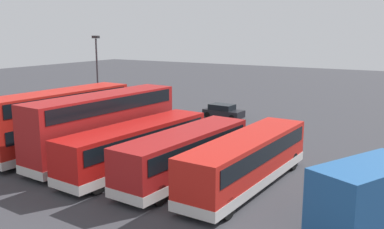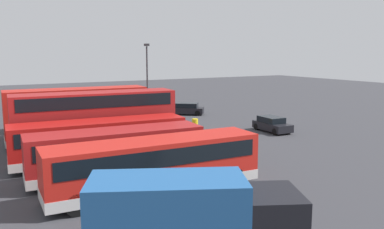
{
  "view_description": "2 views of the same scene",
  "coord_description": "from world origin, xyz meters",
  "px_view_note": "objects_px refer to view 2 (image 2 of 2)",
  "views": [
    {
      "loc": [
        -19.92,
        32.25,
        8.79
      ],
      "look_at": [
        -1.92,
        2.27,
        1.88
      ],
      "focal_mm": 39.81,
      "sensor_mm": 36.0,
      "label": 1
    },
    {
      "loc": [
        -29.65,
        19.32,
        7.55
      ],
      "look_at": [
        1.98,
        1.36,
        1.84
      ],
      "focal_mm": 37.52,
      "sensor_mm": 36.0,
      "label": 2
    }
  ],
  "objects_px": {
    "bus_single_deck_sixth": "(71,118)",
    "bus_single_deck_seventh": "(68,112)",
    "waste_bin_yellow": "(195,124)",
    "bus_single_deck_near_end": "(155,164)",
    "bus_double_decker_fourth": "(96,120)",
    "lamp_post_tall": "(147,79)",
    "bus_single_deck_second": "(117,152)",
    "car_hatchback_silver": "(272,124)",
    "box_truck_blue": "(191,218)",
    "car_small_green": "(185,109)",
    "bus_single_deck_third": "(100,140)",
    "bus_double_decker_fifth": "(78,114)"
  },
  "relations": [
    {
      "from": "bus_single_deck_sixth",
      "to": "bus_single_deck_seventh",
      "type": "height_order",
      "value": "same"
    },
    {
      "from": "waste_bin_yellow",
      "to": "bus_single_deck_near_end",
      "type": "bearing_deg",
      "value": 143.51
    },
    {
      "from": "bus_double_decker_fourth",
      "to": "waste_bin_yellow",
      "type": "height_order",
      "value": "bus_double_decker_fourth"
    },
    {
      "from": "bus_double_decker_fourth",
      "to": "lamp_post_tall",
      "type": "height_order",
      "value": "lamp_post_tall"
    },
    {
      "from": "bus_single_deck_second",
      "to": "car_hatchback_silver",
      "type": "relative_size",
      "value": 2.59
    },
    {
      "from": "box_truck_blue",
      "to": "car_small_green",
      "type": "height_order",
      "value": "box_truck_blue"
    },
    {
      "from": "bus_single_deck_near_end",
      "to": "lamp_post_tall",
      "type": "height_order",
      "value": "lamp_post_tall"
    },
    {
      "from": "bus_single_deck_third",
      "to": "bus_single_deck_sixth",
      "type": "height_order",
      "value": "same"
    },
    {
      "from": "bus_single_deck_near_end",
      "to": "bus_double_decker_fifth",
      "type": "xyz_separation_m",
      "value": [
        14.41,
        0.49,
        0.83
      ]
    },
    {
      "from": "bus_single_deck_second",
      "to": "lamp_post_tall",
      "type": "relative_size",
      "value": 1.27
    },
    {
      "from": "box_truck_blue",
      "to": "waste_bin_yellow",
      "type": "xyz_separation_m",
      "value": [
        22.25,
        -13.01,
        -1.23
      ]
    },
    {
      "from": "waste_bin_yellow",
      "to": "bus_double_decker_fifth",
      "type": "bearing_deg",
      "value": 93.18
    },
    {
      "from": "bus_single_deck_sixth",
      "to": "car_hatchback_silver",
      "type": "height_order",
      "value": "bus_single_deck_sixth"
    },
    {
      "from": "car_hatchback_silver",
      "to": "lamp_post_tall",
      "type": "height_order",
      "value": "lamp_post_tall"
    },
    {
      "from": "box_truck_blue",
      "to": "bus_single_deck_third",
      "type": "bearing_deg",
      "value": -4.3
    },
    {
      "from": "bus_single_deck_near_end",
      "to": "bus_single_deck_third",
      "type": "xyz_separation_m",
      "value": [
        7.3,
        0.78,
        0.0
      ]
    },
    {
      "from": "box_truck_blue",
      "to": "lamp_post_tall",
      "type": "xyz_separation_m",
      "value": [
        25.45,
        -9.32,
        3.15
      ]
    },
    {
      "from": "bus_single_deck_third",
      "to": "bus_single_deck_seventh",
      "type": "xyz_separation_m",
      "value": [
        13.98,
        -0.99,
        -0.0
      ]
    },
    {
      "from": "bus_single_deck_third",
      "to": "car_hatchback_silver",
      "type": "xyz_separation_m",
      "value": [
        2.67,
        -17.46,
        -0.92
      ]
    },
    {
      "from": "car_small_green",
      "to": "bus_double_decker_fifth",
      "type": "bearing_deg",
      "value": 120.57
    },
    {
      "from": "bus_single_deck_near_end",
      "to": "car_hatchback_silver",
      "type": "relative_size",
      "value": 2.86
    },
    {
      "from": "bus_single_deck_sixth",
      "to": "car_small_green",
      "type": "bearing_deg",
      "value": -69.68
    },
    {
      "from": "bus_single_deck_second",
      "to": "bus_single_deck_sixth",
      "type": "bearing_deg",
      "value": -2.06
    },
    {
      "from": "bus_single_deck_second",
      "to": "box_truck_blue",
      "type": "distance_m",
      "value": 10.87
    },
    {
      "from": "bus_single_deck_near_end",
      "to": "bus_double_decker_fifth",
      "type": "height_order",
      "value": "bus_double_decker_fifth"
    },
    {
      "from": "bus_single_deck_sixth",
      "to": "waste_bin_yellow",
      "type": "distance_m",
      "value": 11.87
    },
    {
      "from": "box_truck_blue",
      "to": "car_small_green",
      "type": "distance_m",
      "value": 34.63
    },
    {
      "from": "bus_single_deck_third",
      "to": "waste_bin_yellow",
      "type": "bearing_deg",
      "value": -56.95
    },
    {
      "from": "bus_double_decker_fourth",
      "to": "bus_single_deck_sixth",
      "type": "relative_size",
      "value": 1.12
    },
    {
      "from": "bus_single_deck_near_end",
      "to": "bus_single_deck_sixth",
      "type": "height_order",
      "value": "same"
    },
    {
      "from": "bus_single_deck_third",
      "to": "bus_single_deck_sixth",
      "type": "bearing_deg",
      "value": -2.26
    },
    {
      "from": "bus_single_deck_second",
      "to": "bus_single_deck_seventh",
      "type": "bearing_deg",
      "value": -3.53
    },
    {
      "from": "bus_single_deck_near_end",
      "to": "bus_single_deck_sixth",
      "type": "xyz_separation_m",
      "value": [
        17.76,
        0.37,
        -0.0
      ]
    },
    {
      "from": "bus_double_decker_fifth",
      "to": "car_hatchback_silver",
      "type": "height_order",
      "value": "bus_double_decker_fifth"
    },
    {
      "from": "bus_single_deck_third",
      "to": "box_truck_blue",
      "type": "height_order",
      "value": "box_truck_blue"
    },
    {
      "from": "car_small_green",
      "to": "lamp_post_tall",
      "type": "distance_m",
      "value": 9.63
    },
    {
      "from": "waste_bin_yellow",
      "to": "box_truck_blue",
      "type": "bearing_deg",
      "value": 149.69
    },
    {
      "from": "bus_single_deck_near_end",
      "to": "bus_single_deck_seventh",
      "type": "height_order",
      "value": "same"
    },
    {
      "from": "car_small_green",
      "to": "bus_single_deck_near_end",
      "type": "bearing_deg",
      "value": 148.02
    },
    {
      "from": "bus_single_deck_third",
      "to": "bus_double_decker_fourth",
      "type": "xyz_separation_m",
      "value": [
        3.36,
        -0.71,
        0.83
      ]
    },
    {
      "from": "box_truck_blue",
      "to": "bus_double_decker_fourth",
      "type": "bearing_deg",
      "value": -5.77
    },
    {
      "from": "car_small_green",
      "to": "lamp_post_tall",
      "type": "relative_size",
      "value": 0.56
    },
    {
      "from": "lamp_post_tall",
      "to": "bus_single_deck_second",
      "type": "bearing_deg",
      "value": 150.36
    },
    {
      "from": "bus_single_deck_seventh",
      "to": "car_hatchback_silver",
      "type": "bearing_deg",
      "value": -124.48
    },
    {
      "from": "bus_single_deck_near_end",
      "to": "bus_double_decker_fourth",
      "type": "relative_size",
      "value": 0.96
    },
    {
      "from": "bus_single_deck_second",
      "to": "bus_double_decker_fourth",
      "type": "relative_size",
      "value": 0.87
    },
    {
      "from": "bus_single_deck_third",
      "to": "car_small_green",
      "type": "relative_size",
      "value": 2.53
    },
    {
      "from": "bus_double_decker_fifth",
      "to": "lamp_post_tall",
      "type": "height_order",
      "value": "lamp_post_tall"
    },
    {
      "from": "bus_single_deck_near_end",
      "to": "waste_bin_yellow",
      "type": "bearing_deg",
      "value": -36.49
    },
    {
      "from": "bus_single_deck_near_end",
      "to": "bus_single_deck_third",
      "type": "distance_m",
      "value": 7.34
    }
  ]
}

